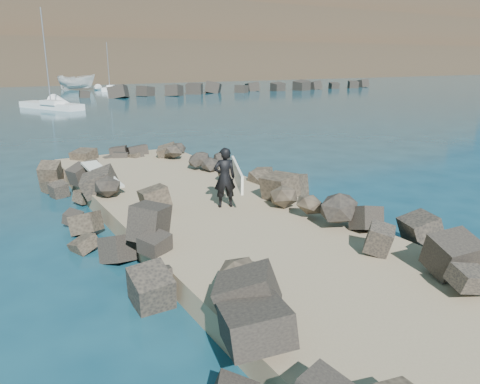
{
  "coord_description": "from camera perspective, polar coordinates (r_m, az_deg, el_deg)",
  "views": [
    {
      "loc": [
        -6.55,
        -11.96,
        5.12
      ],
      "look_at": [
        0.0,
        -1.0,
        1.5
      ],
      "focal_mm": 35.0,
      "sensor_mm": 36.0,
      "label": 1
    }
  ],
  "objects": [
    {
      "name": "ground",
      "position": [
        14.57,
        -2.02,
        -4.76
      ],
      "size": [
        800.0,
        800.0,
        0.0
      ],
      "primitive_type": "plane",
      "color": "#0F384C",
      "rests_on": "ground"
    },
    {
      "name": "jetty",
      "position": [
        12.86,
        2.3,
        -6.2
      ],
      "size": [
        6.0,
        26.0,
        0.6
      ],
      "primitive_type": "cube",
      "color": "#8C7759",
      "rests_on": "ground"
    },
    {
      "name": "riprap_left",
      "position": [
        12.01,
        -10.81,
        -7.11
      ],
      "size": [
        2.6,
        22.0,
        1.0
      ],
      "primitive_type": "cube",
      "color": "black",
      "rests_on": "ground"
    },
    {
      "name": "riprap_right",
      "position": [
        14.83,
        10.68,
        -2.6
      ],
      "size": [
        2.6,
        22.0,
        1.0
      ],
      "primitive_type": "cube",
      "color": "black",
      "rests_on": "ground"
    },
    {
      "name": "breakwater_secondary",
      "position": [
        78.93,
        1.0,
        12.55
      ],
      "size": [
        52.0,
        4.0,
        1.2
      ],
      "primitive_type": "cube",
      "color": "black",
      "rests_on": "ground"
    },
    {
      "name": "headland",
      "position": [
        173.1,
        -26.67,
        17.86
      ],
      "size": [
        360.0,
        140.0,
        32.0
      ],
      "primitive_type": "cube",
      "color": "#2D4919",
      "rests_on": "ground"
    },
    {
      "name": "surfboard_resting",
      "position": [
        17.5,
        -16.45,
        1.69
      ],
      "size": [
        0.94,
        2.48,
        0.08
      ],
      "primitive_type": "cube",
      "rotation": [
        0.0,
        0.0,
        0.14
      ],
      "color": "beige",
      "rests_on": "riprap_left"
    },
    {
      "name": "boat_imported",
      "position": [
        89.3,
        -19.31,
        12.54
      ],
      "size": [
        7.09,
        6.13,
        2.66
      ],
      "primitive_type": "imported",
      "rotation": [
        0.0,
        0.0,
        0.94
      ],
      "color": "silver",
      "rests_on": "ground"
    },
    {
      "name": "surfer_with_board",
      "position": [
        14.71,
        -1.66,
        1.83
      ],
      "size": [
        1.34,
        2.22,
        1.91
      ],
      "color": "black",
      "rests_on": "jetty"
    },
    {
      "name": "sailboat_f",
      "position": [
        114.43,
        -8.7,
        13.27
      ],
      "size": [
        1.95,
        5.63,
        6.82
      ],
      "color": "white",
      "rests_on": "ground"
    },
    {
      "name": "sailboat_c",
      "position": [
        55.12,
        -22.03,
        9.74
      ],
      "size": [
        5.54,
        8.8,
        10.45
      ],
      "color": "white",
      "rests_on": "ground"
    },
    {
      "name": "sailboat_d",
      "position": [
        84.69,
        -15.57,
        12.04
      ],
      "size": [
        4.27,
        6.61,
        8.07
      ],
      "color": "white",
      "rests_on": "ground"
    }
  ]
}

